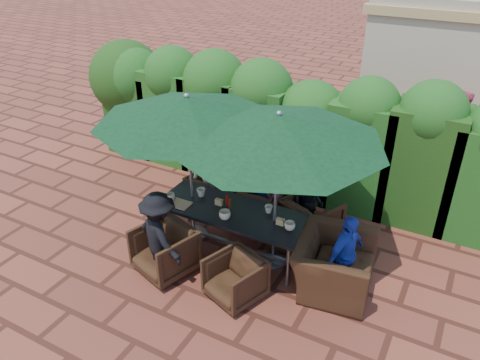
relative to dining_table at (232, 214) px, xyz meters
The scene contains 30 objects.
ground 0.70m from the dining_table, behind, with size 80.00×80.00×0.00m, color brown.
dining_table is the anchor object (origin of this frame).
umbrella_left 1.72m from the dining_table, behind, with size 2.77×2.77×2.46m.
umbrella_right 1.68m from the dining_table, ahead, with size 2.96×2.96×2.46m.
chair_far_left 1.37m from the dining_table, 136.61° to the left, with size 0.69×0.65×0.71m, color black.
chair_far_mid 0.89m from the dining_table, 84.58° to the left, with size 0.80×0.75×0.82m, color black.
chair_far_right 1.33m from the dining_table, 42.19° to the left, with size 0.79×0.74×0.81m, color black.
chair_near_left 1.14m from the dining_table, 125.05° to the right, with size 0.78×0.73×0.80m, color black.
chair_near_right 1.11m from the dining_table, 59.14° to the right, with size 0.68×0.64×0.70m, color black.
chair_end_right 1.67m from the dining_table, ahead, with size 1.19×0.77×1.04m, color black.
adult_far_left 1.28m from the dining_table, 136.95° to the left, with size 0.67×0.40×1.36m, color white.
adult_far_mid 1.01m from the dining_table, 94.96° to the left, with size 0.47×0.39×1.32m, color #2039B1.
adult_far_right 1.31m from the dining_table, 49.46° to the left, with size 0.54×0.33×1.13m, color black.
adult_near_left 1.18m from the dining_table, 121.88° to the right, with size 0.89×0.41×1.39m, color black.
adult_end_right 1.81m from the dining_table, ahead, with size 0.73×0.37×1.25m, color #2039B1.
child_left 1.17m from the dining_table, 114.80° to the left, with size 0.27×0.22×0.76m, color #D04962.
child_right 1.05m from the dining_table, 68.72° to the left, with size 0.33×0.27×0.92m, color #9854B7.
pedestrian_a 4.39m from the dining_table, 69.58° to the left, with size 1.45×0.52×1.55m, color #248541.
pedestrian_b 5.13m from the dining_table, 59.45° to the left, with size 0.84×0.52×1.76m, color #D04962.
cup_a 1.03m from the dining_table, 168.27° to the right, with size 0.15×0.15×0.12m, color beige.
cup_b 0.67m from the dining_table, 168.71° to the left, with size 0.14×0.14×0.13m, color beige.
cup_c 0.29m from the dining_table, 86.74° to the right, with size 0.17×0.17×0.14m, color beige.
cup_d 0.56m from the dining_table, 22.20° to the left, with size 0.12×0.12×0.12m, color beige.
cup_e 0.97m from the dining_table, ahead, with size 0.16×0.16×0.12m, color beige.
ketchup_bottle 0.23m from the dining_table, 147.50° to the left, with size 0.04×0.04×0.17m, color #B20C0A.
sauce_bottle 0.17m from the dining_table, 158.50° to the left, with size 0.04×0.04×0.17m, color #4C230C.
serving_tray 0.85m from the dining_table, 163.47° to the right, with size 0.35×0.25×0.02m, color tan.
number_block_left 0.29m from the dining_table, behind, with size 0.12×0.06×0.10m, color tan.
number_block_right 0.80m from the dining_table, ahead, with size 0.12×0.06×0.10m, color tan.
hedge_wall 2.47m from the dining_table, 99.84° to the left, with size 9.10×1.60×2.49m.
Camera 1 is at (3.10, -5.21, 4.63)m, focal length 35.00 mm.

